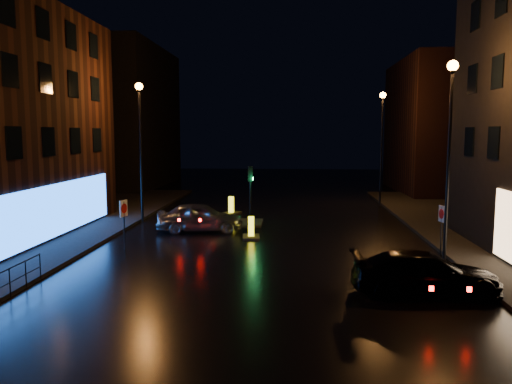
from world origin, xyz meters
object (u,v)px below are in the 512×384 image
at_px(dark_sedan, 426,273).
at_px(road_sign_left, 124,213).
at_px(traffic_signal, 250,216).
at_px(road_sign_right, 442,218).
at_px(bollard_far, 231,210).
at_px(silver_hatchback, 200,217).
at_px(bollard_near, 251,233).

xyz_separation_m(dark_sedan, road_sign_left, (-12.30, 5.59, 1.03)).
xyz_separation_m(traffic_signal, road_sign_right, (9.10, -7.09, 1.17)).
bearing_deg(road_sign_right, bollard_far, -55.83).
bearing_deg(dark_sedan, silver_hatchback, 41.74).
bearing_deg(bollard_near, silver_hatchback, 147.39).
distance_m(road_sign_left, road_sign_right, 14.39).
height_order(bollard_far, road_sign_right, road_sign_right).
bearing_deg(traffic_signal, road_sign_left, -126.90).
bearing_deg(road_sign_right, silver_hatchback, -32.36).
bearing_deg(bollard_near, road_sign_right, -24.55).
xyz_separation_m(silver_hatchback, bollard_far, (0.98, 6.06, -0.54)).
bearing_deg(bollard_far, traffic_signal, -41.45).
xyz_separation_m(bollard_near, bollard_far, (-1.97, 7.58, 0.01)).
xyz_separation_m(dark_sedan, road_sign_right, (2.09, 5.55, 0.96)).
relative_size(road_sign_left, road_sign_right, 1.04).
xyz_separation_m(bollard_near, road_sign_left, (-5.68, -2.99, 1.50)).
height_order(silver_hatchback, road_sign_right, road_sign_right).
bearing_deg(silver_hatchback, traffic_signal, -52.99).
bearing_deg(road_sign_right, traffic_signal, -48.99).
xyz_separation_m(traffic_signal, silver_hatchback, (-2.57, -2.54, 0.30)).
height_order(dark_sedan, bollard_near, dark_sedan).
relative_size(traffic_signal, road_sign_right, 1.54).
bearing_deg(dark_sedan, road_sign_right, -22.37).
bearing_deg(silver_hatchback, bollard_far, -16.81).
bearing_deg(traffic_signal, bollard_near, -84.65).
relative_size(silver_hatchback, bollard_near, 3.45).
bearing_deg(silver_hatchback, road_sign_right, -118.95).
relative_size(traffic_signal, road_sign_left, 1.48).
bearing_deg(bollard_near, dark_sedan, -57.72).
bearing_deg(bollard_near, bollard_far, 99.24).
xyz_separation_m(road_sign_left, road_sign_right, (14.39, -0.04, -0.07)).
relative_size(silver_hatchback, bollard_far, 2.93).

